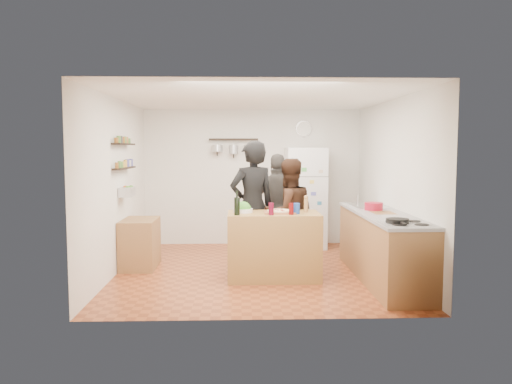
{
  "coord_description": "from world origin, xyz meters",
  "views": [
    {
      "loc": [
        -0.24,
        -7.18,
        1.79
      ],
      "look_at": [
        0.0,
        0.1,
        1.15
      ],
      "focal_mm": 35.0,
      "sensor_mm": 36.0,
      "label": 1
    }
  ],
  "objects_px": {
    "pepper_mill": "(306,205)",
    "salt_canister": "(297,209)",
    "salad_bowl": "(243,210)",
    "side_table": "(140,243)",
    "prep_island": "(274,246)",
    "fridge": "(306,198)",
    "skillet": "(397,221)",
    "wall_clock": "(304,129)",
    "red_bowl": "(374,206)",
    "person_left": "(252,206)",
    "person_back": "(279,207)",
    "counter_run": "(382,247)",
    "wine_bottle": "(237,206)",
    "person_center": "(288,214)"
  },
  "relations": [
    {
      "from": "person_left",
      "to": "skillet",
      "type": "relative_size",
      "value": 7.12
    },
    {
      "from": "pepper_mill",
      "to": "person_left",
      "type": "xyz_separation_m",
      "value": [
        -0.73,
        0.43,
        -0.05
      ]
    },
    {
      "from": "red_bowl",
      "to": "salad_bowl",
      "type": "bearing_deg",
      "value": -176.31
    },
    {
      "from": "person_left",
      "to": "side_table",
      "type": "bearing_deg",
      "value": -29.65
    },
    {
      "from": "salt_canister",
      "to": "person_center",
      "type": "bearing_deg",
      "value": 94.5
    },
    {
      "from": "salad_bowl",
      "to": "side_table",
      "type": "distance_m",
      "value": 1.77
    },
    {
      "from": "skillet",
      "to": "wall_clock",
      "type": "xyz_separation_m",
      "value": [
        -0.65,
        3.56,
        1.2
      ]
    },
    {
      "from": "salad_bowl",
      "to": "fridge",
      "type": "bearing_deg",
      "value": 61.64
    },
    {
      "from": "salt_canister",
      "to": "red_bowl",
      "type": "height_order",
      "value": "salt_canister"
    },
    {
      "from": "wine_bottle",
      "to": "salad_bowl",
      "type": "bearing_deg",
      "value": 73.5
    },
    {
      "from": "salad_bowl",
      "to": "person_left",
      "type": "relative_size",
      "value": 0.14
    },
    {
      "from": "person_back",
      "to": "skillet",
      "type": "xyz_separation_m",
      "value": [
        1.22,
        -2.17,
        0.09
      ]
    },
    {
      "from": "person_left",
      "to": "side_table",
      "type": "relative_size",
      "value": 2.37
    },
    {
      "from": "red_bowl",
      "to": "side_table",
      "type": "relative_size",
      "value": 0.32
    },
    {
      "from": "prep_island",
      "to": "fridge",
      "type": "bearing_deg",
      "value": 71.54
    },
    {
      "from": "person_center",
      "to": "skillet",
      "type": "bearing_deg",
      "value": 103.54
    },
    {
      "from": "salad_bowl",
      "to": "side_table",
      "type": "bearing_deg",
      "value": 157.65
    },
    {
      "from": "counter_run",
      "to": "fridge",
      "type": "relative_size",
      "value": 1.46
    },
    {
      "from": "person_center",
      "to": "side_table",
      "type": "xyz_separation_m",
      "value": [
        -2.22,
        0.18,
        -0.45
      ]
    },
    {
      "from": "pepper_mill",
      "to": "red_bowl",
      "type": "height_order",
      "value": "pepper_mill"
    },
    {
      "from": "skillet",
      "to": "fridge",
      "type": "xyz_separation_m",
      "value": [
        -0.65,
        3.23,
        -0.05
      ]
    },
    {
      "from": "person_left",
      "to": "counter_run",
      "type": "bearing_deg",
      "value": 138.45
    },
    {
      "from": "fridge",
      "to": "red_bowl",
      "type": "bearing_deg",
      "value": -70.73
    },
    {
      "from": "salad_bowl",
      "to": "wall_clock",
      "type": "relative_size",
      "value": 0.9
    },
    {
      "from": "salad_bowl",
      "to": "fridge",
      "type": "relative_size",
      "value": 0.15
    },
    {
      "from": "wine_bottle",
      "to": "fridge",
      "type": "relative_size",
      "value": 0.13
    },
    {
      "from": "red_bowl",
      "to": "wine_bottle",
      "type": "bearing_deg",
      "value": -168.57
    },
    {
      "from": "wine_bottle",
      "to": "pepper_mill",
      "type": "xyz_separation_m",
      "value": [
        0.95,
        0.27,
        -0.02
      ]
    },
    {
      "from": "red_bowl",
      "to": "wall_clock",
      "type": "relative_size",
      "value": 0.85
    },
    {
      "from": "pepper_mill",
      "to": "red_bowl",
      "type": "bearing_deg",
      "value": 6.97
    },
    {
      "from": "skillet",
      "to": "wall_clock",
      "type": "bearing_deg",
      "value": 100.36
    },
    {
      "from": "person_left",
      "to": "person_back",
      "type": "bearing_deg",
      "value": -146.91
    },
    {
      "from": "skillet",
      "to": "red_bowl",
      "type": "bearing_deg",
      "value": 87.66
    },
    {
      "from": "red_bowl",
      "to": "wall_clock",
      "type": "bearing_deg",
      "value": 106.71
    },
    {
      "from": "wine_bottle",
      "to": "person_back",
      "type": "relative_size",
      "value": 0.14
    },
    {
      "from": "prep_island",
      "to": "pepper_mill",
      "type": "bearing_deg",
      "value": 6.34
    },
    {
      "from": "pepper_mill",
      "to": "person_back",
      "type": "height_order",
      "value": "person_back"
    },
    {
      "from": "red_bowl",
      "to": "fridge",
      "type": "distance_m",
      "value": 2.12
    },
    {
      "from": "counter_run",
      "to": "fridge",
      "type": "height_order",
      "value": "fridge"
    },
    {
      "from": "salt_canister",
      "to": "person_left",
      "type": "xyz_separation_m",
      "value": [
        -0.58,
        0.6,
        -0.03
      ]
    },
    {
      "from": "prep_island",
      "to": "skillet",
      "type": "distance_m",
      "value": 1.8
    },
    {
      "from": "prep_island",
      "to": "salad_bowl",
      "type": "height_order",
      "value": "salad_bowl"
    },
    {
      "from": "person_left",
      "to": "wall_clock",
      "type": "distance_m",
      "value": 2.56
    },
    {
      "from": "wall_clock",
      "to": "side_table",
      "type": "height_order",
      "value": "wall_clock"
    },
    {
      "from": "salt_canister",
      "to": "counter_run",
      "type": "xyz_separation_m",
      "value": [
        1.17,
        -0.01,
        -0.53
      ]
    },
    {
      "from": "red_bowl",
      "to": "wall_clock",
      "type": "distance_m",
      "value": 2.7
    },
    {
      "from": "prep_island",
      "to": "salt_canister",
      "type": "bearing_deg",
      "value": -21.8
    },
    {
      "from": "prep_island",
      "to": "pepper_mill",
      "type": "xyz_separation_m",
      "value": [
        0.45,
        0.05,
        0.55
      ]
    },
    {
      "from": "person_left",
      "to": "person_back",
      "type": "xyz_separation_m",
      "value": [
        0.44,
        0.64,
        -0.1
      ]
    },
    {
      "from": "pepper_mill",
      "to": "salt_canister",
      "type": "relative_size",
      "value": 1.3
    }
  ]
}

